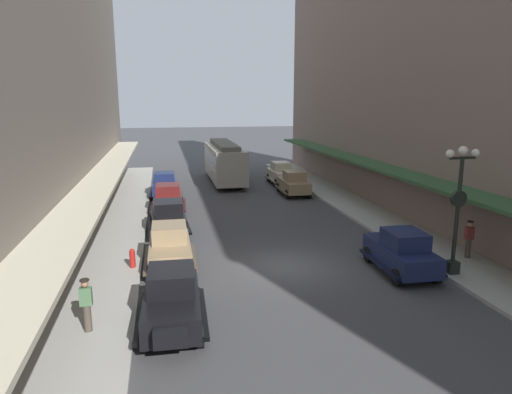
{
  "coord_description": "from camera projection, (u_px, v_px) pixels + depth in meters",
  "views": [
    {
      "loc": [
        -4.91,
        -18.02,
        7.08
      ],
      "look_at": [
        0.0,
        6.0,
        1.8
      ],
      "focal_mm": 32.06,
      "sensor_mm": 36.0,
      "label": 1
    }
  ],
  "objects": [
    {
      "name": "parked_car_6",
      "position": [
        164.0,
        184.0,
        33.57
      ],
      "size": [
        2.2,
        4.28,
        1.84
      ],
      "color": "#19234C",
      "rests_on": "ground"
    },
    {
      "name": "pedestrian_0",
      "position": [
        469.0,
        239.0,
        20.21
      ],
      "size": [
        0.36,
        0.28,
        1.67
      ],
      "color": "#4C4238",
      "rests_on": "sidewalk_right"
    },
    {
      "name": "pedestrian_1",
      "position": [
        86.0,
        305.0,
        13.75
      ],
      "size": [
        0.36,
        0.28,
        1.67
      ],
      "color": "#4C4238",
      "rests_on": "sidewalk_left"
    },
    {
      "name": "ground_plane",
      "position": [
        284.0,
        266.0,
        19.71
      ],
      "size": [
        200.0,
        200.0,
        0.0
      ],
      "primitive_type": "plane",
      "color": "#424244"
    },
    {
      "name": "streetcar",
      "position": [
        224.0,
        160.0,
        39.18
      ],
      "size": [
        2.54,
        9.6,
        3.46
      ],
      "color": "#ADA899",
      "rests_on": "ground"
    },
    {
      "name": "parked_car_0",
      "position": [
        168.0,
        217.0,
        24.28
      ],
      "size": [
        2.29,
        4.31,
        1.84
      ],
      "color": "black",
      "rests_on": "ground"
    },
    {
      "name": "parked_car_1",
      "position": [
        170.0,
        246.0,
        19.4
      ],
      "size": [
        2.16,
        4.27,
        1.84
      ],
      "color": "#997F5B",
      "rests_on": "ground"
    },
    {
      "name": "parked_car_4",
      "position": [
        172.0,
        298.0,
        14.33
      ],
      "size": [
        2.26,
        4.3,
        1.84
      ],
      "color": "black",
      "rests_on": "ground"
    },
    {
      "name": "parked_car_3",
      "position": [
        401.0,
        250.0,
        18.87
      ],
      "size": [
        2.25,
        4.3,
        1.84
      ],
      "color": "#19234C",
      "rests_on": "ground"
    },
    {
      "name": "lamp_post_with_clock",
      "position": [
        458.0,
        205.0,
        17.98
      ],
      "size": [
        1.42,
        0.44,
        5.16
      ],
      "color": "black",
      "rests_on": "sidewalk_right"
    },
    {
      "name": "sidewalk_right",
      "position": [
        440.0,
        253.0,
        21.16
      ],
      "size": [
        3.0,
        60.0,
        0.15
      ],
      "primitive_type": "cube",
      "color": "#A8A59E",
      "rests_on": "ground"
    },
    {
      "name": "sidewalk_left",
      "position": [
        102.0,
        278.0,
        18.22
      ],
      "size": [
        3.0,
        60.0,
        0.15
      ],
      "primitive_type": "cube",
      "color": "#A8A59E",
      "rests_on": "ground"
    },
    {
      "name": "parked_car_7",
      "position": [
        168.0,
        198.0,
        28.92
      ],
      "size": [
        2.28,
        4.31,
        1.84
      ],
      "color": "#591919",
      "rests_on": "ground"
    },
    {
      "name": "parked_car_5",
      "position": [
        294.0,
        182.0,
        34.2
      ],
      "size": [
        2.21,
        4.28,
        1.84
      ],
      "color": "#997F5B",
      "rests_on": "ground"
    },
    {
      "name": "fire_hydrant",
      "position": [
        132.0,
        258.0,
        19.1
      ],
      "size": [
        0.24,
        0.24,
        0.82
      ],
      "color": "#B21E19",
      "rests_on": "sidewalk_left"
    },
    {
      "name": "parked_car_2",
      "position": [
        281.0,
        173.0,
        38.67
      ],
      "size": [
        2.17,
        4.27,
        1.84
      ],
      "color": "beige",
      "rests_on": "ground"
    }
  ]
}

